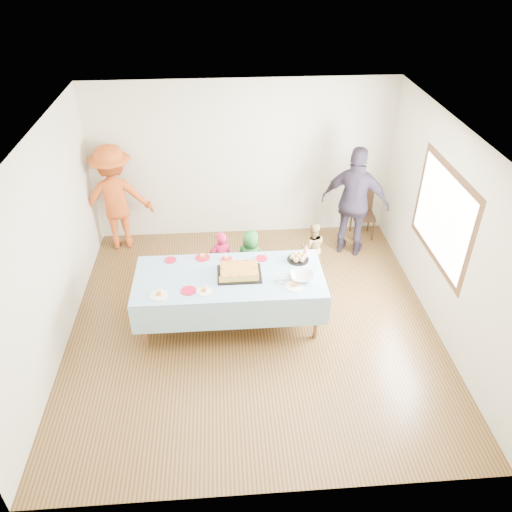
{
  "coord_description": "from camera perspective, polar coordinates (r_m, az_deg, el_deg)",
  "views": [
    {
      "loc": [
        -0.35,
        -5.24,
        4.68
      ],
      "look_at": [
        0.06,
        0.3,
        0.93
      ],
      "focal_mm": 35.0,
      "sensor_mm": 36.0,
      "label": 1
    }
  ],
  "objects": [
    {
      "name": "plate_red_near",
      "position": [
        6.38,
        -7.72,
        -3.93
      ],
      "size": [
        0.2,
        0.2,
        0.01
      ],
      "primitive_type": "cylinder",
      "color": "red",
      "rests_on": "party_table"
    },
    {
      "name": "plate_white_mid",
      "position": [
        6.34,
        -5.98,
        -4.03
      ],
      "size": [
        0.2,
        0.2,
        0.01
      ],
      "primitive_type": "cylinder",
      "color": "white",
      "rests_on": "party_table"
    },
    {
      "name": "plate_white_left",
      "position": [
        6.37,
        -11.04,
        -4.41
      ],
      "size": [
        0.22,
        0.22,
        0.01
      ],
      "primitive_type": "cylinder",
      "color": "white",
      "rests_on": "party_table"
    },
    {
      "name": "toddler_right",
      "position": [
        7.88,
        6.46,
        1.03
      ],
      "size": [
        0.42,
        0.34,
        0.82
      ],
      "primitive_type": "imported",
      "rotation": [
        0.0,
        0.0,
        3.08
      ],
      "color": "tan",
      "rests_on": "ground"
    },
    {
      "name": "toddler_mid",
      "position": [
        7.45,
        -0.61,
        -0.33
      ],
      "size": [
        0.54,
        0.46,
        0.95
      ],
      "primitive_type": "imported",
      "rotation": [
        0.0,
        0.0,
        2.73
      ],
      "color": "#236928",
      "rests_on": "ground"
    },
    {
      "name": "adult_right",
      "position": [
        8.17,
        11.24,
        6.01
      ],
      "size": [
        1.18,
        0.86,
        1.86
      ],
      "primitive_type": "imported",
      "rotation": [
        0.0,
        0.0,
        2.71
      ],
      "color": "#2C2432",
      "rests_on": "ground"
    },
    {
      "name": "birthday_cake",
      "position": [
        6.58,
        -1.92,
        -1.79
      ],
      "size": [
        0.58,
        0.45,
        0.1
      ],
      "color": "black",
      "rests_on": "party_table"
    },
    {
      "name": "plate_red_far_a",
      "position": [
        6.97,
        -9.76,
        -0.45
      ],
      "size": [
        0.17,
        0.17,
        0.01
      ],
      "primitive_type": "cylinder",
      "color": "red",
      "rests_on": "party_table"
    },
    {
      "name": "dining_chair",
      "position": [
        8.93,
        12.11,
        5.17
      ],
      "size": [
        0.38,
        0.38,
        0.86
      ],
      "rotation": [
        0.0,
        0.0,
        -0.02
      ],
      "color": "black",
      "rests_on": "ground"
    },
    {
      "name": "fork_pile",
      "position": [
        6.5,
        3.06,
        -2.53
      ],
      "size": [
        0.24,
        0.18,
        0.07
      ],
      "primitive_type": null,
      "color": "white",
      "rests_on": "party_table"
    },
    {
      "name": "plate_red_far_c",
      "position": [
        6.9,
        -3.37,
        -0.37
      ],
      "size": [
        0.16,
        0.16,
        0.01
      ],
      "primitive_type": "cylinder",
      "color": "red",
      "rests_on": "party_table"
    },
    {
      "name": "ground",
      "position": [
        7.03,
        -0.34,
        -7.67
      ],
      "size": [
        5.0,
        5.0,
        0.0
      ],
      "primitive_type": "plane",
      "color": "#482C14",
      "rests_on": "ground"
    },
    {
      "name": "rolls_tray",
      "position": [
        6.89,
        4.83,
        -0.2
      ],
      "size": [
        0.3,
        0.3,
        0.09
      ],
      "color": "black",
      "rests_on": "party_table"
    },
    {
      "name": "party_table",
      "position": [
        6.62,
        -3.06,
        -2.67
      ],
      "size": [
        2.5,
        1.1,
        0.78
      ],
      "color": "#56341D",
      "rests_on": "ground"
    },
    {
      "name": "party_hat",
      "position": [
        6.96,
        5.74,
        0.72
      ],
      "size": [
        0.11,
        0.11,
        0.18
      ],
      "primitive_type": "cone",
      "color": "silver",
      "rests_on": "party_table"
    },
    {
      "name": "plate_red_far_d",
      "position": [
        6.91,
        0.64,
        -0.27
      ],
      "size": [
        0.16,
        0.16,
        0.01
      ],
      "primitive_type": "cylinder",
      "color": "red",
      "rests_on": "party_table"
    },
    {
      "name": "plate_red_far_b",
      "position": [
        6.96,
        -6.11,
        -0.17
      ],
      "size": [
        0.2,
        0.2,
        0.01
      ],
      "primitive_type": "cylinder",
      "color": "red",
      "rests_on": "party_table"
    },
    {
      "name": "plate_white_right",
      "position": [
        6.41,
        4.35,
        -3.46
      ],
      "size": [
        0.23,
        0.23,
        0.01
      ],
      "primitive_type": "cylinder",
      "color": "white",
      "rests_on": "party_table"
    },
    {
      "name": "punch_bowl",
      "position": [
        6.53,
        5.32,
        -2.37
      ],
      "size": [
        0.32,
        0.32,
        0.08
      ],
      "primitive_type": "imported",
      "color": "silver",
      "rests_on": "party_table"
    },
    {
      "name": "room_walls",
      "position": [
        6.01,
        0.12,
        5.1
      ],
      "size": [
        5.04,
        5.04,
        2.72
      ],
      "color": "beige",
      "rests_on": "ground"
    },
    {
      "name": "toddler_left",
      "position": [
        7.44,
        -3.96,
        -0.45
      ],
      "size": [
        0.38,
        0.27,
        0.95
      ],
      "primitive_type": "imported",
      "rotation": [
        0.0,
        0.0,
        3.28
      ],
      "color": "#BF1744",
      "rests_on": "ground"
    },
    {
      "name": "adult_left",
      "position": [
        8.52,
        -15.74,
        6.41
      ],
      "size": [
        1.23,
        0.79,
        1.81
      ],
      "primitive_type": "imported",
      "rotation": [
        0.0,
        0.0,
        3.25
      ],
      "color": "#B44716",
      "rests_on": "ground"
    }
  ]
}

